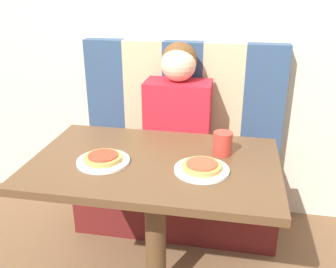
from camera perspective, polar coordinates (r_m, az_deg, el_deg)
wall_back at (r=2.39m, az=2.82°, el=17.39°), size 7.00×0.05×2.60m
booth_seat at (r=2.46m, az=1.40°, el=-8.88°), size 1.25×0.46×0.46m
booth_backrest at (r=2.39m, az=2.26°, el=5.51°), size 1.25×0.09×0.71m
dining_table at (r=1.69m, az=-2.03°, el=-7.17°), size 1.08×0.69×0.78m
person at (r=2.22m, az=1.56°, el=4.25°), size 0.39×0.23×0.73m
plate_left at (r=1.65m, az=-9.84°, el=-4.10°), size 0.23×0.23×0.01m
plate_right at (r=1.56m, az=5.15°, el=-5.44°), size 0.23×0.23×0.01m
pizza_left at (r=1.64m, az=-9.88°, el=-3.56°), size 0.16×0.16×0.02m
pizza_right at (r=1.55m, az=5.18°, el=-4.88°), size 0.16×0.16×0.02m
drinking_cup at (r=1.70m, az=8.32°, el=-1.42°), size 0.09×0.09×0.10m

